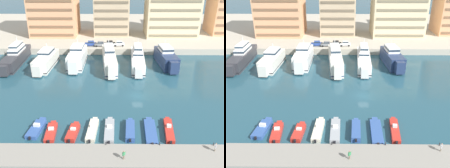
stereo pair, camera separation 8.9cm
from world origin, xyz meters
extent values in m
plane|color=#234C5B|center=(0.00, 0.00, 0.00)|extent=(400.00, 400.00, 0.00)
cube|color=#BCB29E|center=(0.00, 65.75, 1.07)|extent=(180.00, 70.00, 2.14)
cube|color=gray|center=(0.00, -21.60, 0.31)|extent=(120.00, 5.57, 0.62)
cube|color=#333338|center=(-37.17, 21.97, 1.77)|extent=(4.47, 19.51, 3.54)
cube|color=#333338|center=(-36.94, 11.34, 1.86)|extent=(2.27, 2.07, 3.01)
cube|color=black|center=(-37.17, 21.97, 0.62)|extent=(4.51, 19.71, 0.24)
cube|color=white|center=(-37.20, 23.42, 4.27)|extent=(3.34, 8.23, 1.46)
cube|color=#233342|center=(-37.20, 23.42, 4.42)|extent=(3.38, 8.31, 0.53)
cube|color=white|center=(-37.20, 23.42, 5.62)|extent=(2.60, 6.42, 1.24)
cube|color=#233342|center=(-37.20, 23.42, 5.75)|extent=(2.63, 6.48, 0.45)
cylinder|color=silver|center=(-37.22, 24.65, 7.14)|extent=(0.16, 0.16, 1.80)
cube|color=#333338|center=(-37.38, 32.13, 0.97)|extent=(3.46, 0.97, 0.20)
cube|color=silver|center=(-26.94, 19.29, 1.85)|extent=(5.32, 14.49, 3.70)
cube|color=silver|center=(-27.43, 11.18, 1.94)|extent=(2.59, 2.38, 3.14)
cube|color=black|center=(-26.94, 19.29, 0.65)|extent=(5.37, 14.63, 0.24)
cube|color=white|center=(-26.88, 20.36, 4.47)|extent=(3.84, 6.18, 1.55)
cube|color=#233342|center=(-26.88, 20.36, 4.63)|extent=(3.89, 6.24, 0.56)
cylinder|color=silver|center=(-26.82, 21.26, 6.14)|extent=(0.16, 0.16, 1.80)
cube|color=silver|center=(-26.49, 26.85, 1.02)|extent=(3.85, 1.13, 0.20)
cube|color=white|center=(-17.49, 21.47, 2.19)|extent=(4.88, 14.76, 4.38)
cube|color=white|center=(-17.62, 13.08, 2.30)|extent=(2.59, 2.36, 3.72)
cube|color=black|center=(-17.49, 21.47, 0.77)|extent=(4.92, 14.91, 0.24)
cube|color=white|center=(-17.47, 22.57, 5.14)|extent=(3.72, 6.22, 1.52)
cube|color=#233342|center=(-17.47, 22.57, 5.29)|extent=(3.77, 6.29, 0.55)
cylinder|color=silver|center=(-17.46, 23.50, 6.80)|extent=(0.16, 0.16, 1.80)
cube|color=white|center=(-17.37, 29.26, 1.20)|extent=(3.96, 0.96, 0.20)
cube|color=silver|center=(-7.33, 19.55, 2.17)|extent=(5.22, 19.28, 4.33)
cube|color=silver|center=(-6.49, 9.24, 2.27)|extent=(2.17, 2.00, 3.68)
cube|color=#192347|center=(-7.33, 19.55, 0.76)|extent=(5.27, 19.47, 0.24)
cube|color=white|center=(-7.44, 20.98, 5.23)|extent=(3.52, 8.20, 1.80)
cube|color=#233342|center=(-7.44, 20.98, 5.41)|extent=(3.56, 8.29, 0.65)
cylinder|color=silver|center=(-7.54, 22.17, 7.03)|extent=(0.16, 0.16, 1.80)
cube|color=silver|center=(-8.13, 29.49, 1.19)|extent=(3.20, 1.15, 0.20)
cube|color=white|center=(1.55, 20.63, 1.65)|extent=(4.74, 18.85, 3.31)
cube|color=white|center=(1.07, 10.43, 1.74)|extent=(2.22, 2.03, 2.81)
cube|color=black|center=(1.55, 20.63, 0.58)|extent=(4.79, 19.03, 0.24)
cube|color=white|center=(1.61, 22.03, 4.03)|extent=(3.38, 7.98, 1.44)
cube|color=#233342|center=(1.61, 22.03, 4.17)|extent=(3.43, 8.06, 0.52)
cube|color=white|center=(1.61, 22.03, 5.48)|extent=(2.64, 6.22, 1.46)
cube|color=#233342|center=(1.61, 22.03, 5.62)|extent=(2.67, 6.29, 0.53)
cylinder|color=silver|center=(1.67, 23.20, 7.11)|extent=(0.16, 0.16, 1.80)
cube|color=white|center=(2.01, 30.41, 0.91)|extent=(3.33, 1.05, 0.20)
cube|color=navy|center=(10.52, 21.32, 2.07)|extent=(5.75, 14.37, 4.15)
cube|color=navy|center=(11.28, 13.34, 2.18)|extent=(2.65, 2.45, 3.52)
cube|color=#334C7F|center=(10.52, 21.32, 0.73)|extent=(5.81, 14.52, 0.24)
cube|color=white|center=(10.42, 22.36, 4.98)|extent=(4.01, 6.19, 1.66)
cube|color=#233342|center=(10.42, 22.36, 5.14)|extent=(4.06, 6.25, 0.60)
cylinder|color=silver|center=(10.34, 23.24, 6.71)|extent=(0.16, 0.16, 1.80)
cube|color=navy|center=(9.82, 28.74, 1.14)|extent=(3.85, 1.25, 0.20)
cube|color=#33569E|center=(-20.62, -14.38, 0.40)|extent=(2.76, 5.77, 0.80)
cube|color=#33569E|center=(-20.25, -11.19, 0.40)|extent=(1.28, 1.09, 0.68)
cube|color=silver|center=(-20.57, -13.96, 1.10)|extent=(1.24, 0.73, 0.59)
cube|color=#283847|center=(-20.54, -13.69, 1.18)|extent=(1.07, 0.20, 0.35)
cube|color=black|center=(-20.96, -17.32, 0.55)|extent=(0.39, 0.32, 0.60)
cube|color=red|center=(-17.57, -15.32, 0.37)|extent=(2.22, 5.59, 0.74)
cube|color=red|center=(-17.80, -12.23, 0.37)|extent=(1.06, 0.89, 0.63)
cube|color=silver|center=(-17.60, -14.91, 0.96)|extent=(1.04, 0.67, 0.45)
cube|color=#283847|center=(-17.62, -14.63, 1.03)|extent=(0.91, 0.15, 0.27)
cube|color=black|center=(-17.35, -18.23, 0.52)|extent=(0.38, 0.31, 0.60)
cube|color=red|center=(-13.45, -15.50, 0.46)|extent=(2.24, 5.01, 0.92)
cube|color=red|center=(-13.18, -12.73, 0.46)|extent=(1.04, 0.89, 0.78)
cube|color=silver|center=(-13.42, -15.14, 1.10)|extent=(1.02, 0.69, 0.37)
cube|color=#283847|center=(-13.39, -14.86, 1.16)|extent=(0.88, 0.17, 0.22)
cube|color=black|center=(-13.71, -18.10, 0.61)|extent=(0.39, 0.31, 0.60)
cube|color=beige|center=(-9.86, -14.73, 0.47)|extent=(2.17, 6.68, 0.93)
cube|color=beige|center=(-9.60, -11.12, 0.47)|extent=(0.99, 0.83, 0.79)
cube|color=silver|center=(-9.82, -14.24, 1.14)|extent=(0.98, 0.67, 0.42)
cube|color=#283847|center=(-9.80, -13.96, 1.20)|extent=(0.86, 0.14, 0.25)
cube|color=black|center=(-10.10, -18.19, 0.62)|extent=(0.38, 0.30, 0.60)
cube|color=#9EA3A8|center=(-6.63, -14.95, 0.50)|extent=(1.85, 6.84, 1.01)
cube|color=#9EA3A8|center=(-6.58, -11.18, 0.50)|extent=(0.99, 0.81, 0.86)
cube|color=silver|center=(-6.62, -14.44, 1.23)|extent=(0.98, 0.61, 0.44)
cube|color=#283847|center=(-6.62, -14.16, 1.29)|extent=(0.89, 0.09, 0.26)
cube|color=black|center=(-6.67, -18.54, 0.65)|extent=(0.36, 0.28, 0.60)
cube|color=#33569E|center=(-2.73, -14.86, 0.55)|extent=(2.00, 5.97, 1.10)
cube|color=#33569E|center=(-2.54, -11.59, 0.55)|extent=(0.96, 0.80, 0.93)
cube|color=black|center=(-2.91, -17.97, 0.70)|extent=(0.38, 0.30, 0.60)
cube|color=#33569E|center=(1.11, -14.92, 0.36)|extent=(2.40, 7.45, 0.73)
cube|color=#33569E|center=(1.28, -10.81, 0.36)|extent=(1.19, 0.99, 0.62)
cube|color=black|center=(0.95, -18.78, 0.51)|extent=(0.37, 0.29, 0.60)
cube|color=red|center=(4.59, -14.70, 0.46)|extent=(2.24, 7.21, 0.93)
cube|color=red|center=(4.98, -10.87, 0.46)|extent=(0.91, 0.77, 0.79)
cube|color=silver|center=(4.65, -14.17, 1.22)|extent=(0.90, 0.68, 0.58)
cube|color=#283847|center=(4.67, -13.89, 1.30)|extent=(0.77, 0.16, 0.35)
cube|color=black|center=(4.21, -18.41, 0.61)|extent=(0.39, 0.32, 0.60)
cube|color=#28428E|center=(-14.40, 34.45, 2.86)|extent=(4.19, 1.94, 0.80)
cube|color=#28428E|center=(-14.25, 34.46, 3.60)|extent=(2.19, 1.68, 0.68)
cube|color=#1E2833|center=(-14.25, 34.46, 3.60)|extent=(2.15, 1.69, 0.37)
cylinder|color=black|center=(-15.69, 33.53, 2.46)|extent=(0.65, 0.26, 0.64)
cylinder|color=black|center=(-15.79, 35.22, 2.46)|extent=(0.65, 0.26, 0.64)
cylinder|color=black|center=(-13.00, 33.68, 2.46)|extent=(0.65, 0.26, 0.64)
cylinder|color=black|center=(-13.10, 35.38, 2.46)|extent=(0.65, 0.26, 0.64)
cube|color=slate|center=(-10.89, 34.02, 2.86)|extent=(4.13, 1.78, 0.80)
cube|color=slate|center=(-10.74, 34.02, 3.60)|extent=(2.13, 1.60, 0.68)
cube|color=#1E2833|center=(-10.74, 34.02, 3.60)|extent=(2.09, 1.62, 0.37)
cylinder|color=black|center=(-12.23, 33.14, 2.46)|extent=(0.64, 0.23, 0.64)
cylinder|color=black|center=(-12.26, 34.84, 2.46)|extent=(0.64, 0.23, 0.64)
cylinder|color=black|center=(-9.53, 33.20, 2.46)|extent=(0.64, 0.23, 0.64)
cylinder|color=black|center=(-9.56, 34.89, 2.46)|extent=(0.64, 0.23, 0.64)
cube|color=black|center=(-7.61, 34.80, 2.86)|extent=(4.15, 1.83, 0.80)
cube|color=black|center=(-7.46, 34.80, 3.60)|extent=(2.15, 1.63, 0.68)
cube|color=#1E2833|center=(-7.46, 34.80, 3.60)|extent=(2.11, 1.64, 0.37)
cylinder|color=black|center=(-8.94, 33.91, 2.46)|extent=(0.65, 0.24, 0.64)
cylinder|color=black|center=(-8.99, 35.61, 2.46)|extent=(0.65, 0.24, 0.64)
cylinder|color=black|center=(-6.24, 33.99, 2.46)|extent=(0.65, 0.24, 0.64)
cylinder|color=black|center=(-6.29, 35.69, 2.46)|extent=(0.65, 0.24, 0.64)
cube|color=white|center=(-4.15, 34.64, 2.86)|extent=(4.20, 1.96, 0.80)
cube|color=white|center=(-4.00, 34.65, 3.60)|extent=(2.20, 1.69, 0.68)
cube|color=#1E2833|center=(-4.00, 34.65, 3.60)|extent=(2.16, 1.71, 0.37)
cylinder|color=black|center=(-5.44, 33.71, 2.46)|extent=(0.65, 0.26, 0.64)
cylinder|color=black|center=(-5.55, 35.40, 2.46)|extent=(0.65, 0.26, 0.64)
cylinder|color=black|center=(-2.75, 33.88, 2.46)|extent=(0.65, 0.26, 0.64)
cylinder|color=black|center=(-2.86, 35.58, 2.46)|extent=(0.65, 0.26, 0.64)
cube|color=tan|center=(-30.48, 52.17, 13.43)|extent=(18.56, 16.66, 22.59)
cube|color=brown|center=(-30.48, 43.74, 3.75)|extent=(17.07, 0.24, 0.90)
cube|color=brown|center=(-30.48, 43.74, 6.98)|extent=(17.07, 0.24, 0.90)
cube|color=brown|center=(-30.48, 43.74, 10.20)|extent=(17.07, 0.24, 0.90)
cube|color=brown|center=(-30.48, 43.74, 13.43)|extent=(17.07, 0.24, 0.90)
cube|color=brown|center=(-30.48, 43.74, 16.66)|extent=(17.07, 0.24, 0.90)
cube|color=#C6AD89|center=(-6.99, 54.43, 11.32)|extent=(14.12, 17.36, 18.36)
cube|color=#6D5F4B|center=(-6.99, 45.65, 3.67)|extent=(12.99, 0.24, 0.90)
cube|color=#6D5F4B|center=(-6.99, 45.65, 6.73)|extent=(12.99, 0.24, 0.90)
cube|color=#6D5F4B|center=(-6.99, 45.65, 9.79)|extent=(12.99, 0.24, 0.90)
cube|color=#6D5F4B|center=(-6.99, 45.65, 12.85)|extent=(12.99, 0.24, 0.90)
cube|color=#6D5F4B|center=(-6.99, 45.65, 15.91)|extent=(12.99, 0.24, 0.90)
cube|color=beige|center=(17.27, 50.58, 13.46)|extent=(20.47, 14.67, 22.64)
cube|color=#7E7359|center=(17.27, 43.15, 3.75)|extent=(18.83, 0.24, 0.90)
cube|color=#7E7359|center=(17.27, 43.15, 6.99)|extent=(18.83, 0.24, 0.90)
cube|color=#7E7359|center=(17.27, 43.15, 10.22)|extent=(18.83, 0.24, 0.90)
cube|color=#7E7359|center=(17.27, 43.15, 13.46)|extent=(18.83, 0.24, 0.90)
cube|color=#7E7359|center=(17.27, 43.15, 16.69)|extent=(18.83, 0.24, 0.90)
cylinder|color=#7A6B56|center=(11.04, -20.56, 1.01)|extent=(0.13, 0.13, 0.79)
cylinder|color=#7A6B56|center=(11.11, -20.42, 1.01)|extent=(0.13, 0.13, 0.79)
cube|color=silver|center=(11.07, -20.49, 1.71)|extent=(0.39, 0.49, 0.60)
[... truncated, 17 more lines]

